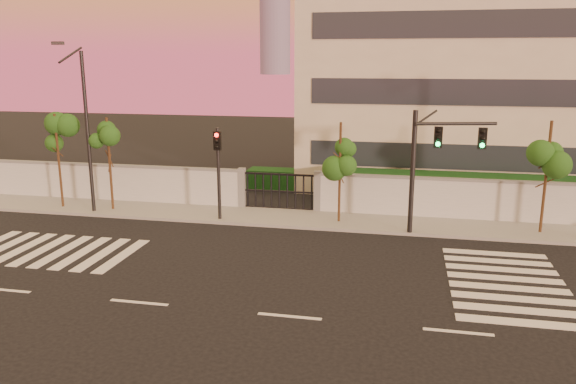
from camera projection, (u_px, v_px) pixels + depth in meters
name	position (u px, v px, depth m)	size (l,w,h in m)	color
ground	(290.00, 317.00, 17.25)	(120.00, 120.00, 0.00)	black
sidewalk	(333.00, 221.00, 27.24)	(60.00, 3.00, 0.15)	gray
perimeter_wall	(339.00, 194.00, 28.42)	(60.00, 0.36, 2.20)	#AFB2B7
hedge_row	(364.00, 188.00, 30.88)	(41.00, 4.25, 1.80)	black
institutional_building	(501.00, 85.00, 35.00)	(24.40, 12.40, 12.25)	#BEB4A1
road_markings	(268.00, 269.00, 21.14)	(57.00, 7.62, 0.02)	silver
street_tree_b	(57.00, 140.00, 28.83)	(1.55, 1.23, 5.02)	#382314
street_tree_c	(109.00, 143.00, 28.36)	(1.59, 1.27, 4.88)	#382314
street_tree_d	(341.00, 150.00, 26.14)	(1.48, 1.17, 4.89)	#382314
street_tree_e	(549.00, 152.00, 24.41)	(1.60, 1.27, 5.15)	#382314
traffic_signal_main	(430.00, 158.00, 24.27)	(3.51, 0.93, 5.60)	black
traffic_signal_secondary	(218.00, 163.00, 26.69)	(0.36, 0.34, 4.59)	black
streetlight_west	(85.00, 124.00, 27.58)	(0.51, 2.04, 8.50)	black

